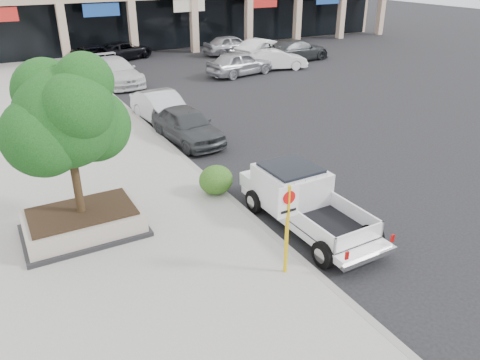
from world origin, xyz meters
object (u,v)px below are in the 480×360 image
object	(u,v)px
curb_car_b	(162,108)
curb_car_c	(116,71)
planter	(83,222)
lot_car_a	(240,63)
curb_car_a	(187,125)
lot_car_d	(123,51)
lot_car_b	(277,60)
pickup_truck	(309,203)
no_parking_sign	(288,218)
curb_car_d	(95,58)
planter_tree	(70,116)
lot_car_c	(297,50)
lot_car_f	(264,50)
lot_car_e	(231,45)

from	to	relation	value
curb_car_b	curb_car_c	distance (m)	8.41
planter	lot_car_a	size ratio (longest dim) A/B	0.70
curb_car_a	lot_car_d	xyz separation A→B (m)	(2.61, 18.41, -0.05)
planter	lot_car_b	distance (m)	22.43
pickup_truck	curb_car_b	distance (m)	10.86
planter	lot_car_b	bearing A→B (deg)	43.52
planter	no_parking_sign	size ratio (longest dim) A/B	1.39
planter	lot_car_d	xyz separation A→B (m)	(8.01, 23.93, 0.19)
curb_car_d	lot_car_d	distance (m)	3.42
pickup_truck	curb_car_a	size ratio (longest dim) A/B	1.19
planter_tree	lot_car_c	distance (m)	25.73
planter_tree	curb_car_b	bearing A→B (deg)	57.30
curb_car_b	curb_car_a	bearing A→B (deg)	-93.70
no_parking_sign	lot_car_f	distance (m)	26.37
planter_tree	pickup_truck	bearing A→B (deg)	-26.10
no_parking_sign	lot_car_f	world-z (taller)	no_parking_sign
planter_tree	pickup_truck	size ratio (longest dim) A/B	0.80
no_parking_sign	curb_car_a	xyz separation A→B (m)	(1.58, 9.65, -0.92)
curb_car_b	no_parking_sign	bearing A→B (deg)	-101.62
lot_car_c	lot_car_f	size ratio (longest dim) A/B	1.12
lot_car_c	lot_car_d	world-z (taller)	lot_car_c
planter	pickup_truck	bearing A→B (deg)	-24.29
lot_car_f	curb_car_a	bearing A→B (deg)	122.02
planter	planter_tree	size ratio (longest dim) A/B	0.80
lot_car_d	curb_car_b	bearing A→B (deg)	146.45
pickup_truck	curb_car_d	bearing A→B (deg)	89.21
curb_car_d	lot_car_c	world-z (taller)	lot_car_c
planter_tree	curb_car_d	world-z (taller)	planter_tree
planter_tree	lot_car_f	world-z (taller)	planter_tree
curb_car_c	lot_car_b	xyz separation A→B (m)	(10.77, -1.27, -0.10)
curb_car_a	lot_car_f	world-z (taller)	lot_car_f
curb_car_d	lot_car_f	distance (m)	12.11
planter	lot_car_c	xyz separation A→B (m)	(19.17, 17.26, 0.30)
curb_car_b	lot_car_e	distance (m)	17.19
lot_car_c	lot_car_d	xyz separation A→B (m)	(-11.16, 6.67, -0.11)
lot_car_b	lot_car_f	bearing A→B (deg)	-1.03
planter	lot_car_c	distance (m)	25.80
pickup_truck	curb_car_a	xyz separation A→B (m)	(-0.26, 8.07, -0.07)
curb_car_b	lot_car_a	bearing A→B (deg)	36.57
planter	lot_car_a	xyz separation A→B (m)	(13.22, 15.16, 0.30)
curb_car_a	curb_car_b	size ratio (longest dim) A/B	0.97
lot_car_b	curb_car_c	bearing A→B (deg)	98.34
no_parking_sign	lot_car_d	xyz separation A→B (m)	(4.19, 28.06, -0.97)
planter_tree	curb_car_a	world-z (taller)	planter_tree
curb_car_a	lot_car_e	size ratio (longest dim) A/B	0.94
planter	lot_car_f	size ratio (longest dim) A/B	0.67
lot_car_b	planter_tree	bearing A→B (deg)	148.53
planter	lot_car_e	xyz separation A→B (m)	(16.07, 21.75, 0.29)
curb_car_c	lot_car_e	bearing A→B (deg)	20.90
no_parking_sign	lot_car_d	bearing A→B (deg)	81.51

